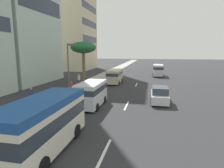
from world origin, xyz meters
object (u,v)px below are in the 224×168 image
(palm_tree, at_px, (83,48))
(street_lamp, at_px, (69,64))
(minibus_third, at_px, (43,123))
(pedestrian_mid_block, at_px, (72,88))
(van_fourth, at_px, (158,70))
(van_second, at_px, (115,76))
(pedestrian_near_lamp, at_px, (79,79))
(car_lead, at_px, (160,95))
(van_fifth, at_px, (91,93))
(pedestrian_by_tree, at_px, (31,96))

(palm_tree, xyz_separation_m, street_lamp, (-11.27, -2.46, -1.91))
(minibus_third, bearing_deg, pedestrian_mid_block, -163.27)
(van_fourth, relative_size, pedestrian_mid_block, 2.88)
(van_second, height_order, pedestrian_near_lamp, van_second)
(pedestrian_mid_block, distance_m, palm_tree, 11.14)
(van_fourth, xyz_separation_m, pedestrian_mid_block, (-21.53, 10.53, -0.31))
(car_lead, bearing_deg, van_fourth, -1.10)
(van_second, height_order, minibus_third, minibus_third)
(van_fifth, height_order, pedestrian_by_tree, van_fifth)
(palm_tree, bearing_deg, van_fourth, -47.13)
(car_lead, height_order, van_fourth, van_fourth)
(van_fourth, distance_m, palm_tree, 17.69)
(pedestrian_near_lamp, xyz_separation_m, pedestrian_by_tree, (-11.63, 0.19, 0.07))
(minibus_third, height_order, van_fifth, minibus_third)
(van_second, xyz_separation_m, pedestrian_near_lamp, (-3.78, 4.87, -0.21))
(car_lead, bearing_deg, minibus_third, 150.37)
(minibus_third, bearing_deg, car_lead, 150.37)
(pedestrian_by_tree, height_order, street_lamp, street_lamp)
(pedestrian_by_tree, bearing_deg, car_lead, 133.60)
(car_lead, xyz_separation_m, pedestrian_by_tree, (-4.43, 11.98, 0.37))
(pedestrian_near_lamp, bearing_deg, van_fourth, -100.70)
(minibus_third, distance_m, pedestrian_by_tree, 8.90)
(van_fourth, bearing_deg, car_lead, 178.90)
(minibus_third, bearing_deg, van_fifth, -179.30)
(car_lead, relative_size, street_lamp, 0.68)
(van_second, bearing_deg, street_lamp, -13.13)
(minibus_third, distance_m, street_lamp, 11.33)
(street_lamp, bearing_deg, pedestrian_by_tree, 147.42)
(pedestrian_near_lamp, bearing_deg, van_second, -113.57)
(car_lead, distance_m, pedestrian_by_tree, 12.78)
(pedestrian_by_tree, relative_size, palm_tree, 0.27)
(street_lamp, bearing_deg, palm_tree, 12.34)
(van_second, height_order, pedestrian_by_tree, van_second)
(van_fifth, bearing_deg, palm_tree, -157.20)
(car_lead, distance_m, street_lamp, 10.19)
(pedestrian_by_tree, distance_m, street_lamp, 5.11)
(van_fourth, bearing_deg, pedestrian_mid_block, 153.94)
(van_second, xyz_separation_m, van_fourth, (11.13, -7.34, 0.11))
(minibus_third, relative_size, palm_tree, 0.98)
(pedestrian_mid_block, relative_size, pedestrian_by_tree, 0.95)
(van_fourth, height_order, pedestrian_by_tree, van_fourth)
(minibus_third, distance_m, pedestrian_mid_block, 12.55)
(van_fourth, bearing_deg, street_lamp, 156.24)
(street_lamp, bearing_deg, van_fourth, -23.76)
(van_second, distance_m, palm_tree, 6.93)
(pedestrian_near_lamp, distance_m, pedestrian_mid_block, 6.83)
(pedestrian_by_tree, relative_size, street_lamp, 0.30)
(van_fourth, height_order, van_fifth, van_fourth)
(pedestrian_mid_block, distance_m, street_lamp, 3.18)
(van_fourth, xyz_separation_m, pedestrian_near_lamp, (-14.91, 12.21, -0.32))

